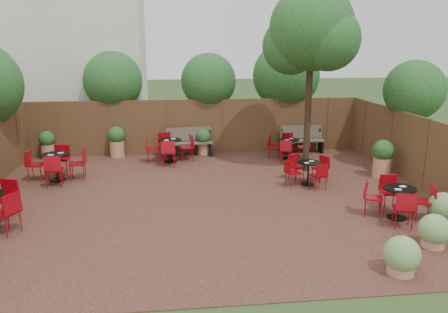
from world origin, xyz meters
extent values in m
plane|color=#354F23|center=(0.00, 0.00, 0.00)|extent=(80.00, 80.00, 0.00)
cube|color=#331A14|center=(0.00, 0.00, 0.01)|extent=(12.00, 10.00, 0.02)
cube|color=#4F311D|center=(0.00, 5.00, 1.00)|extent=(12.00, 0.08, 2.00)
cube|color=#4F311D|center=(6.00, 0.00, 1.00)|extent=(0.08, 10.00, 2.00)
cube|color=silver|center=(-4.50, 8.00, 4.00)|extent=(5.00, 4.00, 8.00)
sphere|color=#1C521A|center=(-3.00, 5.70, 2.64)|extent=(2.14, 2.14, 2.14)
sphere|color=#1C521A|center=(0.50, 5.60, 2.61)|extent=(2.05, 2.05, 2.05)
sphere|color=#1C521A|center=(3.50, 5.80, 2.77)|extent=(2.56, 2.56, 2.56)
sphere|color=#1C521A|center=(6.60, 2.00, 2.56)|extent=(1.86, 1.86, 1.86)
cylinder|color=black|center=(3.31, 2.22, 2.33)|extent=(0.23, 0.23, 4.62)
sphere|color=#1C521A|center=(3.31, 2.22, 4.40)|extent=(2.52, 2.52, 2.52)
sphere|color=#1C521A|center=(2.81, 2.62, 3.90)|extent=(1.77, 1.77, 1.77)
sphere|color=#1C521A|center=(3.71, 1.82, 4.08)|extent=(1.84, 1.84, 1.84)
cube|color=brown|center=(-0.30, 4.55, 0.49)|extent=(1.70, 0.71, 0.05)
cube|color=brown|center=(-0.30, 4.77, 0.79)|extent=(1.65, 0.34, 0.50)
cube|color=black|center=(-1.04, 4.55, 0.24)|extent=(0.13, 0.50, 0.44)
cube|color=black|center=(0.45, 4.55, 0.24)|extent=(0.13, 0.50, 0.44)
cube|color=brown|center=(3.87, 4.55, 0.48)|extent=(1.62, 0.50, 0.05)
cube|color=brown|center=(3.87, 4.77, 0.77)|extent=(1.62, 0.13, 0.49)
cube|color=black|center=(3.13, 4.55, 0.24)|extent=(0.07, 0.48, 0.43)
cube|color=black|center=(4.60, 4.55, 0.24)|extent=(0.07, 0.48, 0.43)
cylinder|color=black|center=(-4.31, 2.04, 0.04)|extent=(0.48, 0.48, 0.03)
cylinder|color=black|center=(-4.31, 2.04, 0.42)|extent=(0.05, 0.05, 0.76)
cylinder|color=black|center=(-4.31, 2.04, 0.81)|extent=(0.82, 0.82, 0.03)
cube|color=white|center=(-4.18, 2.13, 0.83)|extent=(0.16, 0.12, 0.02)
cube|color=white|center=(-4.42, 1.91, 0.83)|extent=(0.16, 0.12, 0.02)
cylinder|color=black|center=(-0.99, 3.80, 0.04)|extent=(0.46, 0.46, 0.03)
cylinder|color=black|center=(-0.99, 3.80, 0.41)|extent=(0.05, 0.05, 0.73)
cylinder|color=black|center=(-0.99, 3.80, 0.78)|extent=(0.79, 0.79, 0.03)
cube|color=white|center=(-0.86, 3.88, 0.81)|extent=(0.16, 0.12, 0.02)
cube|color=white|center=(-1.09, 3.67, 0.81)|extent=(0.16, 0.12, 0.02)
cylinder|color=black|center=(2.96, 0.80, 0.03)|extent=(0.40, 0.40, 0.03)
cylinder|color=black|center=(2.96, 0.80, 0.35)|extent=(0.05, 0.05, 0.63)
cylinder|color=black|center=(2.96, 0.80, 0.68)|extent=(0.68, 0.68, 0.03)
cube|color=white|center=(3.06, 0.87, 0.70)|extent=(0.15, 0.13, 0.01)
cube|color=white|center=(2.87, 0.69, 0.70)|extent=(0.15, 0.13, 0.01)
cylinder|color=black|center=(4.26, -1.92, 0.03)|extent=(0.44, 0.44, 0.03)
cylinder|color=black|center=(4.26, -1.92, 0.39)|extent=(0.05, 0.05, 0.70)
cylinder|color=black|center=(4.26, -1.92, 0.75)|extent=(0.76, 0.76, 0.03)
cube|color=white|center=(4.38, -1.84, 0.77)|extent=(0.16, 0.13, 0.01)
cube|color=white|center=(4.16, -2.04, 0.77)|extent=(0.16, 0.13, 0.01)
cylinder|color=black|center=(3.15, 3.73, 0.03)|extent=(0.41, 0.41, 0.03)
cylinder|color=black|center=(3.15, 3.73, 0.37)|extent=(0.05, 0.05, 0.66)
cylinder|color=black|center=(3.15, 3.73, 0.71)|extent=(0.71, 0.71, 0.03)
cube|color=white|center=(3.26, 3.81, 0.73)|extent=(0.15, 0.13, 0.01)
cube|color=white|center=(3.05, 3.62, 0.73)|extent=(0.15, 0.13, 0.01)
cylinder|color=tan|center=(-2.87, 4.70, 0.31)|extent=(0.50, 0.50, 0.58)
sphere|color=#1C521A|center=(-2.87, 4.70, 0.83)|extent=(0.61, 0.61, 0.61)
cylinder|color=tan|center=(0.22, 4.70, 0.27)|extent=(0.43, 0.43, 0.49)
sphere|color=#1C521A|center=(0.22, 4.70, 0.71)|extent=(0.52, 0.52, 0.52)
cylinder|color=tan|center=(-5.25, 4.70, 0.28)|extent=(0.45, 0.45, 0.51)
sphere|color=#1C521A|center=(-5.25, 4.70, 0.74)|extent=(0.54, 0.54, 0.54)
cylinder|color=tan|center=(5.38, 1.23, 0.32)|extent=(0.53, 0.53, 0.60)
sphere|color=#1C521A|center=(5.38, 1.23, 0.86)|extent=(0.63, 0.63, 0.63)
cylinder|color=tan|center=(4.25, -3.41, 0.12)|extent=(0.46, 0.46, 0.21)
sphere|color=#6D984E|center=(4.25, -3.41, 0.38)|extent=(0.63, 0.63, 0.63)
cylinder|color=tan|center=(3.07, -4.35, 0.13)|extent=(0.47, 0.47, 0.21)
sphere|color=#6D984E|center=(3.07, -4.35, 0.39)|extent=(0.64, 0.64, 0.64)
cylinder|color=tan|center=(5.15, -2.25, 0.13)|extent=(0.47, 0.47, 0.22)
sphere|color=#6D984E|center=(5.15, -2.25, 0.40)|extent=(0.65, 0.65, 0.65)
camera|label=1|loc=(-0.85, -11.04, 3.97)|focal=35.58mm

